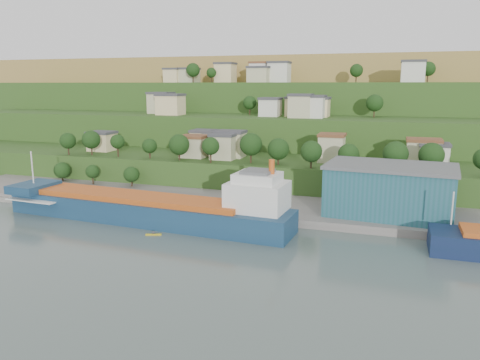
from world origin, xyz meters
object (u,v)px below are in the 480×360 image
at_px(caravan, 45,189).
at_px(kayak_orange, 171,229).
at_px(cargo_ship_near, 154,210).
at_px(warehouse, 390,190).

xyz_separation_m(caravan, kayak_orange, (51.51, -17.93, -2.31)).
bearing_deg(cargo_ship_near, caravan, 167.52).
distance_m(warehouse, kayak_orange, 55.08).
bearing_deg(warehouse, caravan, -171.58).
relative_size(warehouse, kayak_orange, 9.57).
distance_m(cargo_ship_near, caravan, 46.37).
bearing_deg(warehouse, cargo_ship_near, -156.49).
bearing_deg(caravan, cargo_ship_near, -4.44).
relative_size(cargo_ship_near, warehouse, 2.38).
xyz_separation_m(cargo_ship_near, kayak_orange, (7.02, -4.86, -2.91)).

